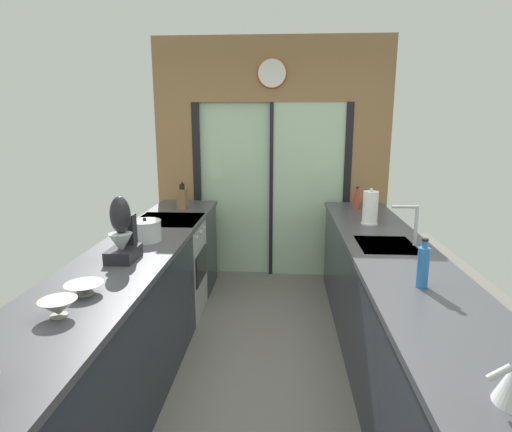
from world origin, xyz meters
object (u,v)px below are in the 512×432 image
(knife_block, at_px, (182,199))
(stock_pot, at_px, (145,231))
(stand_mixer, at_px, (122,236))
(soap_bottle_near, at_px, (423,266))
(mixing_bowl_far, at_px, (84,288))
(mixing_bowl_mid, at_px, (58,307))
(paper_towel_roll, at_px, (370,208))
(soap_bottle_far, at_px, (357,200))
(oven_range, at_px, (171,267))

(knife_block, bearing_deg, stock_pot, -90.00)
(stand_mixer, relative_size, soap_bottle_near, 1.54)
(mixing_bowl_far, xyz_separation_m, stand_mixer, (0.00, 0.56, 0.13))
(mixing_bowl_mid, distance_m, paper_towel_roll, 2.60)
(paper_towel_roll, bearing_deg, stand_mixer, -148.80)
(stand_mixer, distance_m, paper_towel_roll, 2.08)
(mixing_bowl_far, relative_size, soap_bottle_near, 0.73)
(soap_bottle_far, distance_m, paper_towel_roll, 0.67)
(knife_block, height_order, soap_bottle_far, knife_block)
(oven_range, xyz_separation_m, soap_bottle_near, (1.80, -1.50, 0.58))
(knife_block, bearing_deg, soap_bottle_far, 3.24)
(mixing_bowl_mid, distance_m, soap_bottle_near, 1.84)
(paper_towel_roll, bearing_deg, soap_bottle_near, -90.00)
(mixing_bowl_far, relative_size, stock_pot, 0.83)
(stock_pot, relative_size, soap_bottle_far, 1.07)
(mixing_bowl_mid, xyz_separation_m, mixing_bowl_far, (0.00, 0.26, -0.01))
(stand_mixer, height_order, stock_pot, stand_mixer)
(paper_towel_roll, bearing_deg, stock_pot, -160.40)
(oven_range, bearing_deg, soap_bottle_near, -39.88)
(knife_block, distance_m, soap_bottle_far, 1.78)
(stand_mixer, bearing_deg, knife_block, 90.00)
(mixing_bowl_far, xyz_separation_m, stock_pot, (0.00, 1.01, 0.05))
(knife_block, relative_size, stand_mixer, 0.65)
(mixing_bowl_mid, distance_m, knife_block, 2.47)
(knife_block, height_order, soap_bottle_near, same)
(mixing_bowl_far, height_order, stand_mixer, stand_mixer)
(soap_bottle_near, bearing_deg, stock_pot, 155.91)
(knife_block, xyz_separation_m, stand_mixer, (-0.00, -1.65, 0.06))
(oven_range, relative_size, stock_pot, 3.84)
(mixing_bowl_far, relative_size, stand_mixer, 0.47)
(oven_range, xyz_separation_m, stand_mixer, (0.02, -1.15, 0.63))
(mixing_bowl_mid, height_order, knife_block, knife_block)
(mixing_bowl_far, bearing_deg, knife_block, 90.00)
(mixing_bowl_far, xyz_separation_m, soap_bottle_near, (1.78, 0.21, 0.09))
(knife_block, distance_m, paper_towel_roll, 1.87)
(mixing_bowl_far, height_order, knife_block, knife_block)
(oven_range, bearing_deg, knife_block, 87.87)
(stand_mixer, distance_m, soap_bottle_near, 1.81)
(paper_towel_roll, bearing_deg, mixing_bowl_far, -137.36)
(stock_pot, xyz_separation_m, soap_bottle_near, (1.78, -0.80, 0.04))
(soap_bottle_near, bearing_deg, paper_towel_roll, 90.00)
(mixing_bowl_far, bearing_deg, stock_pot, 90.00)
(oven_range, height_order, knife_block, knife_block)
(mixing_bowl_far, distance_m, stock_pot, 1.01)
(mixing_bowl_far, relative_size, soap_bottle_far, 0.89)
(oven_range, xyz_separation_m, paper_towel_roll, (1.80, -0.07, 0.61))
(knife_block, distance_m, stock_pot, 1.20)
(stock_pot, bearing_deg, oven_range, 91.49)
(soap_bottle_near, bearing_deg, oven_range, 140.12)
(oven_range, xyz_separation_m, stock_pot, (0.02, -0.71, 0.54))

